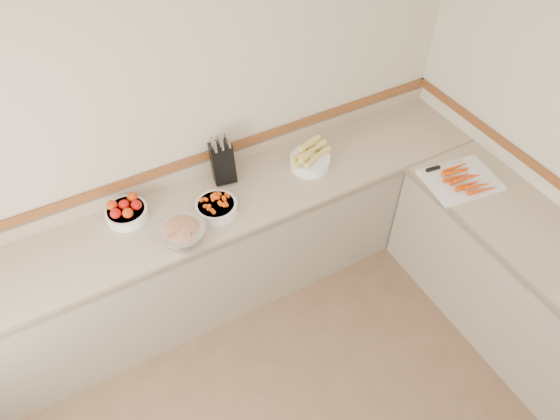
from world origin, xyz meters
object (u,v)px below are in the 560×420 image
knife_block (223,162)px  corn_bowl (310,159)px  cherry_tomato_bowl (216,206)px  cutting_board (462,180)px  dishwasher (540,304)px  rhubarb_bowl (182,234)px  tomato_bowl (126,211)px

knife_block → corn_bowl: (0.57, -0.18, -0.08)m
cherry_tomato_bowl → cutting_board: 1.66m
knife_block → cutting_board: knife_block is taller
cherry_tomato_bowl → knife_block: bearing=57.0°
dishwasher → knife_block: (-1.49, 1.63, 0.61)m
rhubarb_bowl → dishwasher: bearing=-32.2°
cutting_board → dishwasher: bearing=-83.7°
knife_block → tomato_bowl: size_ratio=1.34×
tomato_bowl → rhubarb_bowl: (0.23, -0.37, 0.03)m
dishwasher → tomato_bowl: 2.75m
cherry_tomato_bowl → rhubarb_bowl: size_ratio=0.91×
cherry_tomato_bowl → rhubarb_bowl: bearing=-152.2°
corn_bowl → cutting_board: bearing=-37.5°
tomato_bowl → cutting_board: size_ratio=0.50×
dishwasher → cutting_board: cutting_board is taller
dishwasher → cutting_board: (-0.09, 0.82, 0.49)m
corn_bowl → cutting_board: corn_bowl is taller
tomato_bowl → corn_bowl: (1.26, -0.14, 0.02)m
knife_block → cherry_tomato_bowl: (-0.17, -0.27, -0.10)m
dishwasher → knife_block: knife_block is taller
corn_bowl → cutting_board: 1.04m
rhubarb_bowl → cutting_board: 1.89m
cherry_tomato_bowl → corn_bowl: (0.75, 0.08, 0.02)m
dishwasher → knife_block: bearing=132.3°
cherry_tomato_bowl → corn_bowl: 0.75m
rhubarb_bowl → cutting_board: rhubarb_bowl is taller
knife_block → rhubarb_bowl: knife_block is taller
knife_block → rhubarb_bowl: bearing=-137.7°
corn_bowl → rhubarb_bowl: corn_bowl is taller
dishwasher → cutting_board: 0.96m
corn_bowl → cutting_board: size_ratio=0.58×
dishwasher → tomato_bowl: size_ratio=3.14×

